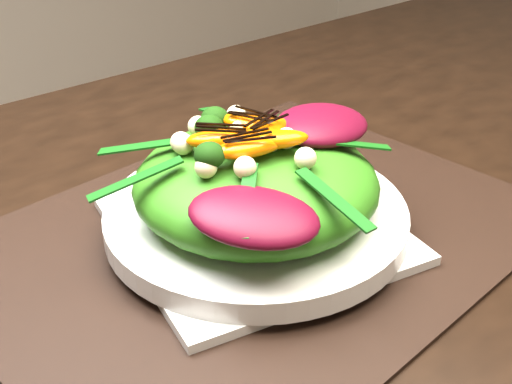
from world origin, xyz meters
TOP-DOWN VIEW (x-y plane):
  - dining_table at (0.00, 0.00)m, footprint 1.60×0.90m
  - placemat at (-0.17, 0.01)m, footprint 0.53×0.42m
  - plate_base at (-0.17, 0.01)m, footprint 0.27×0.27m
  - salad_bowl at (-0.17, 0.01)m, footprint 0.30×0.30m
  - lettuce_mound at (-0.17, 0.01)m, footprint 0.27×0.27m
  - radicchio_leaf at (-0.10, -0.00)m, footprint 0.10×0.07m
  - orange_segment at (-0.19, 0.03)m, footprint 0.06×0.04m
  - broccoli_floret at (-0.22, 0.04)m, footprint 0.04×0.04m
  - macadamia_nut at (-0.14, -0.03)m, footprint 0.02×0.02m
  - balsamic_drizzle at (-0.19, 0.03)m, footprint 0.05×0.01m

SIDE VIEW (x-z plane):
  - dining_table at x=0.00m, z-range 0.35..1.10m
  - placemat at x=-0.17m, z-range 0.75..0.75m
  - plate_base at x=-0.17m, z-range 0.75..0.76m
  - salad_bowl at x=-0.17m, z-range 0.76..0.78m
  - lettuce_mound at x=-0.17m, z-range 0.77..0.84m
  - radicchio_leaf at x=-0.10m, z-range 0.83..0.86m
  - macadamia_nut at x=-0.14m, z-range 0.84..0.86m
  - orange_segment at x=-0.19m, z-range 0.84..0.86m
  - broccoli_floret at x=-0.22m, z-range 0.84..0.87m
  - balsamic_drizzle at x=-0.19m, z-range 0.86..0.86m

